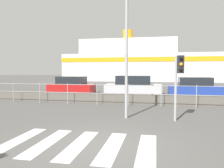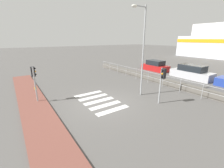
# 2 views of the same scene
# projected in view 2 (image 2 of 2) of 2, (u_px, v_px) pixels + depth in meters

# --- Properties ---
(ground_plane) EXTENTS (160.00, 160.00, 0.00)m
(ground_plane) POSITION_uv_depth(u_px,v_px,m) (102.00, 103.00, 10.66)
(ground_plane) COLOR #565451
(sidewalk_brick) EXTENTS (24.00, 1.80, 0.12)m
(sidewalk_brick) POSITION_uv_depth(u_px,v_px,m) (40.00, 119.00, 8.43)
(sidewalk_brick) COLOR brown
(sidewalk_brick) RESTS_ON ground_plane
(crosswalk) EXTENTS (4.05, 2.40, 0.01)m
(crosswalk) POSITION_uv_depth(u_px,v_px,m) (99.00, 101.00, 11.05)
(crosswalk) COLOR silver
(crosswalk) RESTS_ON ground_plane
(seawall) EXTENTS (23.93, 0.55, 0.57)m
(seawall) POSITION_uv_depth(u_px,v_px,m) (168.00, 83.00, 14.60)
(seawall) COLOR #605B54
(seawall) RESTS_ON ground_plane
(harbor_fence) EXTENTS (21.58, 0.04, 1.21)m
(harbor_fence) POSITION_uv_depth(u_px,v_px,m) (163.00, 79.00, 13.98)
(harbor_fence) COLOR #9EA0A3
(harbor_fence) RESTS_ON ground_plane
(traffic_light_near) EXTENTS (0.34, 0.32, 2.58)m
(traffic_light_near) POSITION_uv_depth(u_px,v_px,m) (34.00, 77.00, 10.36)
(traffic_light_near) COLOR #9EA0A3
(traffic_light_near) RESTS_ON ground_plane
(traffic_light_far) EXTENTS (0.34, 0.32, 2.54)m
(traffic_light_far) POSITION_uv_depth(u_px,v_px,m) (162.00, 78.00, 10.03)
(traffic_light_far) COLOR #9EA0A3
(traffic_light_far) RESTS_ON ground_plane
(streetlamp) EXTENTS (0.32, 1.35, 6.66)m
(streetlamp) POSITION_uv_depth(u_px,v_px,m) (141.00, 43.00, 10.95)
(streetlamp) COLOR #9EA0A3
(streetlamp) RESTS_ON ground_plane
(parked_car_red) EXTENTS (3.83, 1.72, 1.45)m
(parked_car_red) POSITION_uv_depth(u_px,v_px,m) (155.00, 66.00, 21.41)
(parked_car_red) COLOR #B21919
(parked_car_red) RESTS_ON ground_plane
(parked_car_silver) EXTENTS (4.49, 1.82, 1.55)m
(parked_car_silver) POSITION_uv_depth(u_px,v_px,m) (191.00, 73.00, 17.23)
(parked_car_silver) COLOR #BCBCC1
(parked_car_silver) RESTS_ON ground_plane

